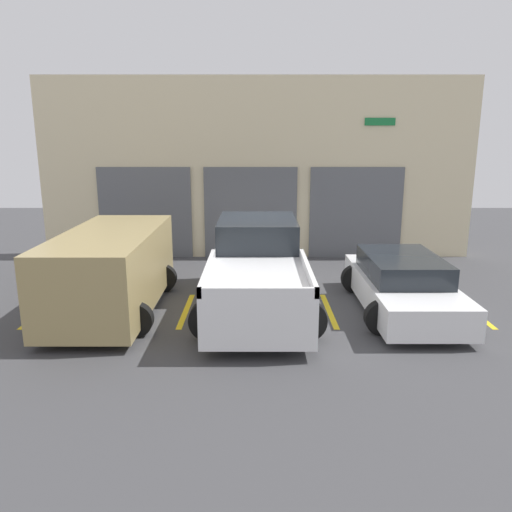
% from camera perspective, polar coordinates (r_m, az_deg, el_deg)
% --- Properties ---
extents(ground_plane, '(28.00, 28.00, 0.00)m').
position_cam_1_polar(ground_plane, '(12.76, -0.02, -3.25)').
color(ground_plane, '#3D3D3F').
extents(shophouse_building, '(13.17, 0.68, 5.42)m').
position_cam_1_polar(shophouse_building, '(15.54, -0.08, 9.73)').
color(shophouse_building, beige).
rests_on(shophouse_building, ground).
extents(pickup_truck, '(2.54, 5.20, 1.79)m').
position_cam_1_polar(pickup_truck, '(10.91, 0.00, -1.59)').
color(pickup_truck, white).
rests_on(pickup_truck, ground).
extents(sedan_white, '(2.16, 4.26, 1.20)m').
position_cam_1_polar(sedan_white, '(11.17, 16.17, -3.17)').
color(sedan_white, white).
rests_on(sedan_white, ground).
extents(sedan_side, '(2.28, 4.54, 1.74)m').
position_cam_1_polar(sedan_side, '(11.04, -16.34, -1.44)').
color(sedan_side, '#9E8956').
rests_on(sedan_side, ground).
extents(parking_stripe_far_left, '(0.12, 2.20, 0.01)m').
position_cam_1_polar(parking_stripe_far_left, '(11.82, -23.33, -5.76)').
color(parking_stripe_far_left, gold).
rests_on(parking_stripe_far_left, ground).
extents(parking_stripe_left, '(0.12, 2.20, 0.01)m').
position_cam_1_polar(parking_stripe_left, '(10.98, -8.17, -6.19)').
color(parking_stripe_left, gold).
rests_on(parking_stripe_left, ground).
extents(parking_stripe_centre, '(0.12, 2.20, 0.01)m').
position_cam_1_polar(parking_stripe_centre, '(10.99, 8.18, -6.17)').
color(parking_stripe_centre, gold).
rests_on(parking_stripe_centre, ground).
extents(parking_stripe_right, '(0.12, 2.20, 0.01)m').
position_cam_1_polar(parking_stripe_right, '(11.85, 23.29, -5.71)').
color(parking_stripe_right, gold).
rests_on(parking_stripe_right, ground).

